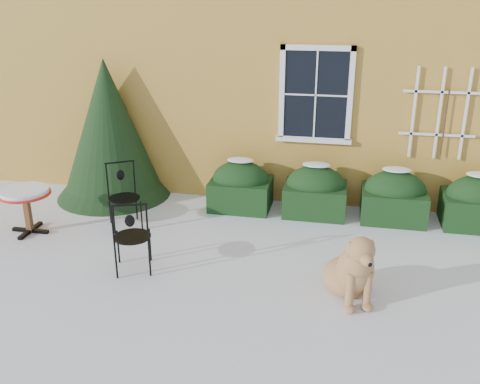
% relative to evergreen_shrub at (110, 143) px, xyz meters
% --- Properties ---
extents(ground, '(80.00, 80.00, 0.00)m').
position_rel_evergreen_shrub_xyz_m(ground, '(2.75, -2.69, -1.02)').
color(ground, white).
rests_on(ground, ground).
extents(house, '(12.40, 8.40, 6.40)m').
position_rel_evergreen_shrub_xyz_m(house, '(2.75, 4.31, 2.20)').
color(house, gold).
rests_on(house, ground).
extents(hedge_row, '(4.95, 0.80, 0.91)m').
position_rel_evergreen_shrub_xyz_m(hedge_row, '(4.40, -0.14, -0.62)').
color(hedge_row, black).
rests_on(hedge_row, ground).
extents(evergreen_shrub, '(2.09, 2.09, 2.53)m').
position_rel_evergreen_shrub_xyz_m(evergreen_shrub, '(0.00, 0.00, 0.00)').
color(evergreen_shrub, black).
rests_on(evergreen_shrub, ground).
extents(bistro_table, '(0.79, 0.79, 0.73)m').
position_rel_evergreen_shrub_xyz_m(bistro_table, '(-0.64, -1.81, -0.41)').
color(bistro_table, black).
rests_on(bistro_table, ground).
extents(patio_chair_near, '(0.60, 0.60, 1.06)m').
position_rel_evergreen_shrub_xyz_m(patio_chair_near, '(1.46, -2.65, -0.49)').
color(patio_chair_near, black).
rests_on(patio_chair_near, ground).
extents(patio_chair_far, '(0.64, 0.64, 1.05)m').
position_rel_evergreen_shrub_xyz_m(patio_chair_far, '(0.75, -1.25, -0.49)').
color(patio_chair_far, black).
rests_on(patio_chair_far, ground).
extents(dog, '(0.81, 1.07, 0.97)m').
position_rel_evergreen_shrub_xyz_m(dog, '(4.39, -2.79, -0.63)').
color(dog, tan).
rests_on(dog, ground).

